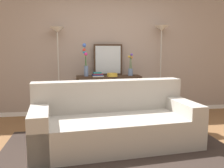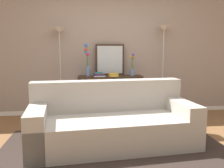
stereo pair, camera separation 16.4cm
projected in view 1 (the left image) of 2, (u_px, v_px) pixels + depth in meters
ground_plane at (130, 150)px, 3.26m from camera, size 16.00×16.00×0.02m
back_wall at (109, 49)px, 5.06m from camera, size 12.00×0.15×2.73m
area_rug at (116, 148)px, 3.30m from camera, size 3.06×1.73×0.01m
couch at (114, 123)px, 3.42m from camera, size 2.34×1.20×0.88m
console_table at (109, 89)px, 4.84m from camera, size 1.27×0.38×0.82m
floor_lamp_left at (58, 47)px, 4.64m from camera, size 0.28×0.28×1.77m
floor_lamp_right at (161, 45)px, 4.94m from camera, size 0.28×0.28×1.82m
wall_mirror at (108, 60)px, 4.91m from camera, size 0.58×0.02×0.63m
vase_tall_flowers at (85, 61)px, 4.69m from camera, size 0.11×0.11×0.64m
vase_short_flowers at (131, 68)px, 4.84m from camera, size 0.10×0.11×0.44m
fruit_bowl at (112, 75)px, 4.69m from camera, size 0.20×0.20×0.07m
book_stack at (98, 75)px, 4.65m from camera, size 0.22×0.15×0.09m
book_row_under_console at (95, 114)px, 4.87m from camera, size 0.51×0.18×0.13m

